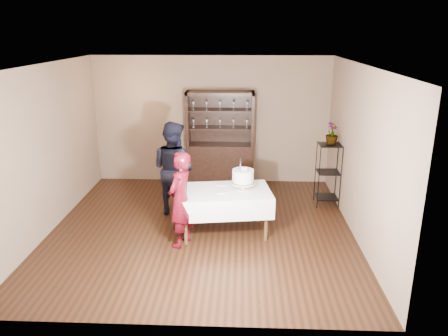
{
  "coord_description": "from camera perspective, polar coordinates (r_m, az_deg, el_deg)",
  "views": [
    {
      "loc": [
        0.66,
        -6.65,
        3.22
      ],
      "look_at": [
        0.37,
        0.1,
        1.06
      ],
      "focal_mm": 35.0,
      "sensor_mm": 36.0,
      "label": 1
    }
  ],
  "objects": [
    {
      "name": "floor",
      "position": [
        7.42,
        -2.92,
        -7.99
      ],
      "size": [
        5.0,
        5.0,
        0.0
      ],
      "primitive_type": "plane",
      "color": "black",
      "rests_on": "ground"
    },
    {
      "name": "ceiling",
      "position": [
        6.7,
        -3.29,
        13.29
      ],
      "size": [
        5.0,
        5.0,
        0.0
      ],
      "primitive_type": "plane",
      "rotation": [
        3.14,
        0.0,
        0.0
      ],
      "color": "silver",
      "rests_on": "back_wall"
    },
    {
      "name": "back_wall",
      "position": [
        9.36,
        -1.64,
        6.23
      ],
      "size": [
        5.0,
        0.02,
        2.7
      ],
      "primitive_type": "cube",
      "color": "#735F4A",
      "rests_on": "floor"
    },
    {
      "name": "wall_left",
      "position": [
        7.6,
        -22.23,
        2.17
      ],
      "size": [
        0.02,
        5.0,
        2.7
      ],
      "primitive_type": "cube",
      "color": "#735F4A",
      "rests_on": "floor"
    },
    {
      "name": "wall_right",
      "position": [
        7.15,
        17.29,
        1.78
      ],
      "size": [
        0.02,
        5.0,
        2.7
      ],
      "primitive_type": "cube",
      "color": "#735F4A",
      "rests_on": "floor"
    },
    {
      "name": "china_hutch",
      "position": [
        9.27,
        -0.48,
        1.76
      ],
      "size": [
        1.4,
        0.48,
        2.0
      ],
      "color": "black",
      "rests_on": "floor"
    },
    {
      "name": "plant_etagere",
      "position": [
        8.42,
        13.44,
        -0.51
      ],
      "size": [
        0.42,
        0.42,
        1.2
      ],
      "color": "black",
      "rests_on": "floor"
    },
    {
      "name": "cake_table",
      "position": [
        7.07,
        -0.0,
        -4.27
      ],
      "size": [
        1.6,
        1.12,
        0.74
      ],
      "rotation": [
        0.0,
        0.0,
        0.14
      ],
      "color": "white",
      "rests_on": "floor"
    },
    {
      "name": "woman",
      "position": [
        6.65,
        -5.73,
        -4.13
      ],
      "size": [
        0.53,
        0.64,
        1.5
      ],
      "primitive_type": "imported",
      "rotation": [
        0.0,
        0.0,
        -1.93
      ],
      "color": "#320409",
      "rests_on": "floor"
    },
    {
      "name": "man",
      "position": [
        7.8,
        -6.62,
        -0.05
      ],
      "size": [
        1.04,
        0.98,
        1.7
      ],
      "primitive_type": "imported",
      "rotation": [
        0.0,
        0.0,
        2.59
      ],
      "color": "black",
      "rests_on": "floor"
    },
    {
      "name": "cake",
      "position": [
        6.97,
        2.49,
        -1.22
      ],
      "size": [
        0.41,
        0.41,
        0.53
      ],
      "rotation": [
        0.0,
        0.0,
        0.21
      ],
      "color": "white",
      "rests_on": "cake_table"
    },
    {
      "name": "plate_near",
      "position": [
        6.93,
        -0.29,
        -3.14
      ],
      "size": [
        0.23,
        0.23,
        0.01
      ],
      "primitive_type": "cylinder",
      "rotation": [
        0.0,
        0.0,
        0.4
      ],
      "color": "white",
      "rests_on": "cake_table"
    },
    {
      "name": "plate_far",
      "position": [
        7.28,
        -0.33,
        -2.07
      ],
      "size": [
        0.24,
        0.24,
        0.01
      ],
      "primitive_type": "cylinder",
      "rotation": [
        0.0,
        0.0,
        -0.32
      ],
      "color": "white",
      "rests_on": "cake_table"
    },
    {
      "name": "potted_plant",
      "position": [
        8.25,
        13.92,
        4.4
      ],
      "size": [
        0.32,
        0.32,
        0.4
      ],
      "primitive_type": "imported",
      "rotation": [
        0.0,
        0.0,
        0.76
      ],
      "color": "#4A7336",
      "rests_on": "plant_etagere"
    }
  ]
}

